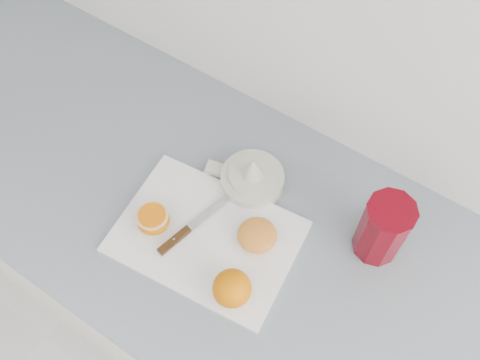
# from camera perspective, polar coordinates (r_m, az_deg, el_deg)

# --- Properties ---
(counter) EXTENTS (2.50, 0.64, 0.89)m
(counter) POSITION_cam_1_polar(r_m,az_deg,el_deg) (1.50, 1.40, -13.32)
(counter) COLOR silver
(counter) RESTS_ON ground
(cutting_board) EXTENTS (0.38, 0.29, 0.01)m
(cutting_board) POSITION_cam_1_polar(r_m,az_deg,el_deg) (1.08, -3.59, -6.06)
(cutting_board) COLOR white
(cutting_board) RESTS_ON counter
(whole_orange) EXTENTS (0.07, 0.07, 0.07)m
(whole_orange) POSITION_cam_1_polar(r_m,az_deg,el_deg) (0.99, -0.87, -11.48)
(whole_orange) COLOR orange
(whole_orange) RESTS_ON cutting_board
(half_orange) EXTENTS (0.07, 0.07, 0.04)m
(half_orange) POSITION_cam_1_polar(r_m,az_deg,el_deg) (1.08, -9.24, -4.18)
(half_orange) COLOR orange
(half_orange) RESTS_ON cutting_board
(squeezed_shell) EXTENTS (0.08, 0.08, 0.03)m
(squeezed_shell) POSITION_cam_1_polar(r_m,az_deg,el_deg) (1.06, 1.84, -5.88)
(squeezed_shell) COLOR orange
(squeezed_shell) RESTS_ON cutting_board
(paring_knife) EXTENTS (0.05, 0.18, 0.01)m
(paring_knife) POSITION_cam_1_polar(r_m,az_deg,el_deg) (1.08, -6.38, -5.89)
(paring_knife) COLOR #452810
(paring_knife) RESTS_ON cutting_board
(citrus_juicer) EXTENTS (0.17, 0.13, 0.09)m
(citrus_juicer) POSITION_cam_1_polar(r_m,az_deg,el_deg) (1.12, 1.25, 0.26)
(citrus_juicer) COLOR silver
(citrus_juicer) RESTS_ON counter
(red_tumbler) EXTENTS (0.09, 0.09, 0.15)m
(red_tumbler) POSITION_cam_1_polar(r_m,az_deg,el_deg) (1.05, 14.94, -5.20)
(red_tumbler) COLOR #6B000C
(red_tumbler) RESTS_ON counter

